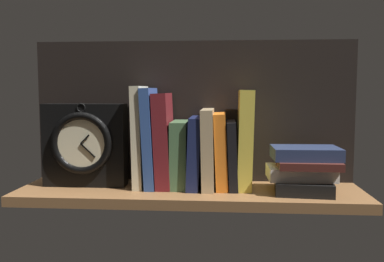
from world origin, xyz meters
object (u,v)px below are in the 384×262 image
book_cream_twain (140,136)px  book_black_skeptic (232,154)px  book_yellow_seinlanguage (245,139)px  book_stack_side (304,170)px  book_navy_bierce (195,152)px  book_blue_modern (151,138)px  book_maroon_dawkins (164,140)px  book_green_romantic (180,154)px  framed_clock (84,145)px  book_orange_pandolfini (221,150)px  book_tan_shortstories (208,148)px

book_cream_twain → book_black_skeptic: 24.20cm
book_yellow_seinlanguage → book_stack_side: (14.28, -3.77, -6.91)cm
book_cream_twain → book_navy_bierce: size_ratio=1.44×
book_blue_modern → book_stack_side: 39.37cm
book_maroon_dawkins → book_green_romantic: 5.54cm
framed_clock → book_green_romantic: bearing=3.4°
book_blue_modern → book_orange_pandolfini: (18.18, 0.00, -3.19)cm
book_maroon_dawkins → book_orange_pandolfini: book_maroon_dawkins is taller
book_green_romantic → book_black_skeptic: (13.41, 0.00, 0.04)cm
book_tan_shortstories → book_yellow_seinlanguage: size_ratio=0.80×
book_black_skeptic → book_yellow_seinlanguage: book_yellow_seinlanguage is taller
book_orange_pandolfini → book_stack_side: book_orange_pandolfini is taller
book_yellow_seinlanguage → book_black_skeptic: bearing=180.0°
book_cream_twain → framed_clock: 14.66cm
book_navy_bierce → book_yellow_seinlanguage: book_yellow_seinlanguage is taller
book_navy_bierce → book_yellow_seinlanguage: bearing=0.0°
book_orange_pandolfini → book_stack_side: 21.07cm
book_cream_twain → framed_clock: book_cream_twain is taller
book_green_romantic → book_yellow_seinlanguage: book_yellow_seinlanguage is taller
book_blue_modern → book_tan_shortstories: 15.14cm
book_blue_modern → book_stack_side: (38.53, -3.77, -7.15)cm
framed_clock → book_navy_bierce: bearing=2.9°
book_black_skeptic → book_yellow_seinlanguage: bearing=0.0°
book_black_skeptic → book_stack_side: size_ratio=0.99×
book_stack_side → book_maroon_dawkins: bearing=173.9°
book_orange_pandolfini → book_blue_modern: bearing=180.0°
book_navy_bierce → book_orange_pandolfini: book_orange_pandolfini is taller
book_maroon_dawkins → book_stack_side: bearing=-6.1°
book_blue_modern → book_black_skeptic: size_ratio=1.49×
book_tan_shortstories → book_stack_side: size_ratio=1.17×
book_blue_modern → book_tan_shortstories: book_blue_modern is taller
book_blue_modern → framed_clock: size_ratio=1.17×
book_orange_pandolfini → book_cream_twain: bearing=180.0°
book_maroon_dawkins → book_tan_shortstories: (11.49, 0.00, -2.03)cm
book_black_skeptic → book_stack_side: (17.48, -3.77, -2.96)cm
book_blue_modern → book_yellow_seinlanguage: size_ratio=1.02×
book_blue_modern → book_black_skeptic: bearing=0.0°
framed_clock → book_stack_side: 56.01cm
book_maroon_dawkins → book_blue_modern: bearing=180.0°
book_maroon_dawkins → book_orange_pandolfini: (14.77, 0.00, -2.54)cm
book_navy_bierce → book_orange_pandolfini: (6.63, 0.00, 0.51)cm
framed_clock → book_cream_twain: bearing=5.8°
book_maroon_dawkins → framed_clock: book_maroon_dawkins is taller
book_tan_shortstories → book_maroon_dawkins: bearing=180.0°
book_cream_twain → book_maroon_dawkins: (6.15, 0.00, -0.90)cm
book_cream_twain → book_tan_shortstories: bearing=0.0°
book_blue_modern → framed_clock: 17.34cm
book_blue_modern → book_navy_bierce: bearing=0.0°
book_blue_modern → book_stack_side: book_blue_modern is taller
book_green_romantic → framed_clock: framed_clock is taller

